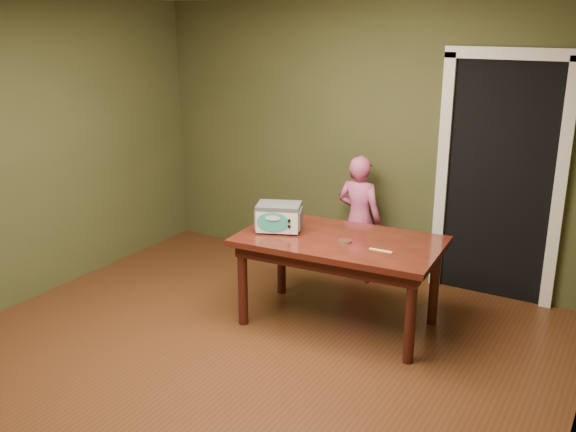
{
  "coord_description": "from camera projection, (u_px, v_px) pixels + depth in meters",
  "views": [
    {
      "loc": [
        2.45,
        -3.12,
        2.45
      ],
      "look_at": [
        0.03,
        1.0,
        0.95
      ],
      "focal_mm": 40.0,
      "sensor_mm": 36.0,
      "label": 1
    }
  ],
  "objects": [
    {
      "name": "child",
      "position": [
        359.0,
        219.0,
        6.06
      ],
      "size": [
        0.46,
        0.32,
        1.22
      ],
      "primitive_type": "imported",
      "rotation": [
        0.0,
        0.0,
        3.09
      ],
      "color": "#C55182",
      "rests_on": "floor"
    },
    {
      "name": "dining_table",
      "position": [
        339.0,
        250.0,
        5.14
      ],
      "size": [
        1.66,
        1.01,
        0.75
      ],
      "rotation": [
        0.0,
        0.0,
        0.07
      ],
      "color": "#380F0C",
      "rests_on": "floor"
    },
    {
      "name": "room_shell",
      "position": [
        202.0,
        140.0,
        3.97
      ],
      "size": [
        4.52,
        5.02,
        2.61
      ],
      "color": "#444826",
      "rests_on": "ground"
    },
    {
      "name": "floor",
      "position": [
        212.0,
        382.0,
        4.48
      ],
      "size": [
        5.0,
        5.0,
        0.0
      ],
      "primitive_type": "plane",
      "color": "#522C17",
      "rests_on": "ground"
    },
    {
      "name": "spatula",
      "position": [
        381.0,
        251.0,
        4.83
      ],
      "size": [
        0.18,
        0.03,
        0.01
      ],
      "primitive_type": "cube",
      "rotation": [
        0.0,
        0.0,
        0.03
      ],
      "color": "#F6D06B",
      "rests_on": "dining_table"
    },
    {
      "name": "toy_oven",
      "position": [
        279.0,
        216.0,
        5.25
      ],
      "size": [
        0.43,
        0.37,
        0.23
      ],
      "rotation": [
        0.0,
        0.0,
        0.39
      ],
      "color": "#4C4F54",
      "rests_on": "dining_table"
    },
    {
      "name": "doorway",
      "position": [
        507.0,
        175.0,
        5.83
      ],
      "size": [
        1.1,
        0.66,
        2.25
      ],
      "color": "black",
      "rests_on": "ground"
    },
    {
      "name": "baking_pan",
      "position": [
        345.0,
        241.0,
        5.01
      ],
      "size": [
        0.1,
        0.1,
        0.02
      ],
      "color": "silver",
      "rests_on": "dining_table"
    }
  ]
}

